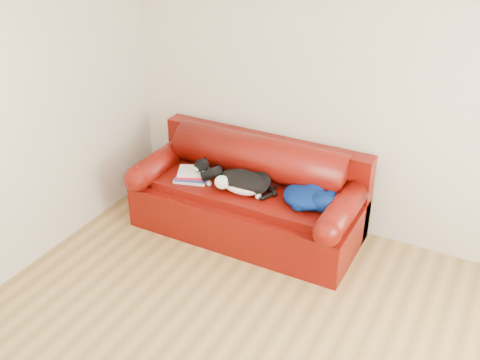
% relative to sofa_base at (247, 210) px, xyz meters
% --- Properties ---
extents(room_shell, '(4.52, 4.02, 2.61)m').
position_rel_sofa_base_xyz_m(room_shell, '(0.92, -1.48, 1.43)').
color(room_shell, beige).
rests_on(room_shell, ground).
extents(sofa_base, '(2.10, 0.90, 0.50)m').
position_rel_sofa_base_xyz_m(sofa_base, '(0.00, 0.00, 0.00)').
color(sofa_base, '#3C0802').
rests_on(sofa_base, ground).
extents(sofa_back, '(2.10, 1.01, 0.88)m').
position_rel_sofa_base_xyz_m(sofa_back, '(0.00, 0.24, 0.30)').
color(sofa_back, '#3C0802').
rests_on(sofa_back, ground).
extents(book_stack, '(0.35, 0.31, 0.10)m').
position_rel_sofa_base_xyz_m(book_stack, '(-0.51, -0.13, 0.31)').
color(book_stack, beige).
rests_on(book_stack, sofa_base).
extents(cat, '(0.70, 0.44, 0.25)m').
position_rel_sofa_base_xyz_m(cat, '(0.01, -0.12, 0.36)').
color(cat, black).
rests_on(cat, sofa_base).
extents(blanket, '(0.55, 0.44, 0.16)m').
position_rel_sofa_base_xyz_m(blanket, '(0.62, -0.03, 0.33)').
color(blanket, '#020E40').
rests_on(blanket, sofa_base).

